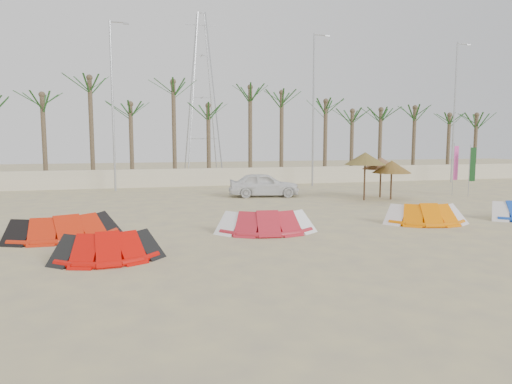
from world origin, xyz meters
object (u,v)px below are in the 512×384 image
object	(u,v)px
kite_orange	(422,213)
car	(264,185)
kite_red_mid	(108,245)
parasol_right	(392,167)
kite_red_left	(66,225)
parasol_mid	(381,163)
parasol_left	(365,159)
kite_red_right	(264,220)

from	to	relation	value
kite_orange	car	distance (m)	10.85
kite_red_mid	kite_orange	size ratio (longest dim) A/B	0.88
kite_red_mid	kite_orange	xyz separation A→B (m)	(12.06, 2.75, 0.00)
kite_red_mid	parasol_right	distance (m)	17.78
parasol_right	kite_red_left	bearing A→B (deg)	-159.29
kite_orange	parasol_right	size ratio (longest dim) A/B	1.56
kite_orange	parasol_mid	size ratio (longest dim) A/B	1.46
kite_orange	parasol_right	bearing A→B (deg)	68.24
parasol_left	kite_orange	bearing A→B (deg)	-99.14
kite_orange	parasol_right	world-z (taller)	parasol_right
kite_red_left	kite_red_mid	xyz separation A→B (m)	(1.61, -3.48, -0.01)
kite_orange	kite_red_right	bearing A→B (deg)	-179.30
parasol_left	parasol_mid	world-z (taller)	parasol_left
kite_red_right	parasol_mid	size ratio (longest dim) A/B	1.53
kite_red_left	car	size ratio (longest dim) A/B	0.96
kite_orange	car	bearing A→B (deg)	110.84
kite_red_left	car	world-z (taller)	car
parasol_left	car	bearing A→B (deg)	147.91
kite_red_mid	kite_orange	bearing A→B (deg)	12.82
parasol_right	car	size ratio (longest dim) A/B	0.53
kite_red_left	kite_red_mid	distance (m)	3.83
parasol_mid	parasol_right	distance (m)	1.03
kite_red_right	car	world-z (taller)	car
car	kite_red_right	bearing A→B (deg)	174.37
kite_red_mid	parasol_right	world-z (taller)	parasol_right
kite_red_left	parasol_right	distance (m)	17.64
parasol_right	parasol_mid	bearing A→B (deg)	95.48
kite_red_mid	parasol_left	xyz separation A→B (m)	(13.19, 9.75, 1.93)
kite_red_left	parasol_mid	bearing A→B (deg)	23.86
car	parasol_left	bearing A→B (deg)	-112.03
kite_red_mid	kite_red_right	world-z (taller)	same
parasol_right	parasol_left	bearing A→B (deg)	178.03
parasol_left	car	xyz separation A→B (m)	(-4.99, 3.13, -1.63)
kite_orange	parasol_mid	bearing A→B (deg)	71.43
car	parasol_right	bearing A→B (deg)	-105.58
kite_red_right	kite_red_left	bearing A→B (deg)	173.29
kite_orange	parasol_left	bearing A→B (deg)	80.86
kite_red_mid	parasol_right	xyz separation A→B (m)	(14.84, 9.70, 1.45)
kite_red_left	parasol_mid	world-z (taller)	parasol_mid
kite_red_left	kite_orange	world-z (taller)	same
kite_red_left	parasol_left	bearing A→B (deg)	22.97
parasol_left	parasol_right	xyz separation A→B (m)	(1.65, -0.06, -0.48)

